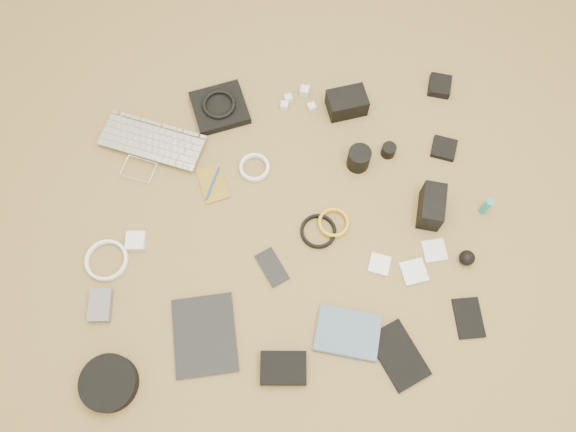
{
  "coord_description": "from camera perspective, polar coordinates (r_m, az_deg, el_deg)",
  "views": [
    {
      "loc": [
        -0.07,
        -0.65,
        1.8
      ],
      "look_at": [
        0.02,
        0.04,
        0.02
      ],
      "focal_mm": 35.0,
      "sensor_mm": 36.0,
      "label": 1
    }
  ],
  "objects": [
    {
      "name": "charger_b",
      "position": [
        2.12,
        -0.37,
        11.16
      ],
      "size": [
        0.03,
        0.03,
        0.03
      ],
      "primitive_type": "cube",
      "rotation": [
        0.0,
        0.0,
        -0.25
      ],
      "color": "silver",
      "rests_on": "ground"
    },
    {
      "name": "cable_yellow",
      "position": [
        1.93,
        4.63,
        -0.76
      ],
      "size": [
        0.14,
        0.14,
        0.01
      ],
      "primitive_type": "torus",
      "rotation": [
        0.0,
        0.0,
        0.4
      ],
      "color": "gold",
      "rests_on": "ground"
    },
    {
      "name": "drive_case",
      "position": [
        1.8,
        -0.48,
        -15.19
      ],
      "size": [
        0.15,
        0.12,
        0.04
      ],
      "primitive_type": "cube",
      "rotation": [
        0.0,
        0.0,
        -0.12
      ],
      "color": "black",
      "rests_on": "ground"
    },
    {
      "name": "air_blower",
      "position": [
        1.95,
        17.72,
        -4.07
      ],
      "size": [
        0.06,
        0.06,
        0.05
      ],
      "primitive_type": "sphere",
      "rotation": [
        0.0,
        0.0,
        0.23
      ],
      "color": "black",
      "rests_on": "ground"
    },
    {
      "name": "lens_cleaner",
      "position": [
        2.02,
        19.47,
        0.93
      ],
      "size": [
        0.03,
        0.03,
        0.09
      ],
      "primitive_type": "cylinder",
      "rotation": [
        0.0,
        0.0,
        -0.2
      ],
      "color": "teal",
      "rests_on": "ground"
    },
    {
      "name": "paperback",
      "position": [
        1.82,
        5.73,
        -14.02
      ],
      "size": [
        0.24,
        0.2,
        0.02
      ],
      "primitive_type": "imported",
      "rotation": [
        0.0,
        0.0,
        1.27
      ],
      "color": "#435A71",
      "rests_on": "ground"
    },
    {
      "name": "charger_d",
      "position": [
        2.12,
        2.42,
        11.0
      ],
      "size": [
        0.03,
        0.03,
        0.03
      ],
      "primitive_type": "cube",
      "rotation": [
        0.0,
        0.0,
        0.26
      ],
      "color": "silver",
      "rests_on": "ground"
    },
    {
      "name": "notebook_black_a",
      "position": [
        1.84,
        11.17,
        -13.71
      ],
      "size": [
        0.18,
        0.23,
        0.01
      ],
      "primitive_type": "cube",
      "rotation": [
        0.0,
        0.0,
        0.37
      ],
      "color": "black",
      "rests_on": "ground"
    },
    {
      "name": "notebook_olive",
      "position": [
        2.0,
        -7.61,
        3.25
      ],
      "size": [
        0.11,
        0.15,
        0.01
      ],
      "primitive_type": "cube",
      "rotation": [
        0.0,
        0.0,
        0.21
      ],
      "color": "olive",
      "rests_on": "ground"
    },
    {
      "name": "lens_b",
      "position": [
        2.05,
        10.18,
        6.59
      ],
      "size": [
        0.07,
        0.07,
        0.05
      ],
      "primitive_type": "cylinder",
      "rotation": [
        0.0,
        0.0,
        -0.38
      ],
      "color": "black",
      "rests_on": "ground"
    },
    {
      "name": "laptop",
      "position": [
        2.08,
        -14.16,
        6.09
      ],
      "size": [
        0.44,
        0.39,
        0.03
      ],
      "primitive_type": "imported",
      "rotation": [
        0.0,
        0.0,
        -0.42
      ],
      "color": "silver",
      "rests_on": "ground"
    },
    {
      "name": "card_reader",
      "position": [
        2.11,
        15.56,
        6.64
      ],
      "size": [
        0.11,
        0.11,
        0.02
      ],
      "primitive_type": "cube",
      "rotation": [
        0.0,
        0.0,
        -0.4
      ],
      "color": "black",
      "rests_on": "ground"
    },
    {
      "name": "dslr_camera",
      "position": [
        2.11,
        6.0,
        11.36
      ],
      "size": [
        0.15,
        0.11,
        0.08
      ],
      "primitive_type": "cube",
      "rotation": [
        0.0,
        0.0,
        0.12
      ],
      "color": "black",
      "rests_on": "ground"
    },
    {
      "name": "headphone_pouch",
      "position": [
        2.13,
        -6.95,
        10.86
      ],
      "size": [
        0.22,
        0.21,
        0.03
      ],
      "primitive_type": "cube",
      "rotation": [
        0.0,
        0.0,
        0.19
      ],
      "color": "black",
      "rests_on": "ground"
    },
    {
      "name": "filter_case_mid",
      "position": [
        1.91,
        12.67,
        -5.55
      ],
      "size": [
        0.09,
        0.09,
        0.01
      ],
      "primitive_type": "cube",
      "rotation": [
        0.0,
        0.0,
        0.12
      ],
      "color": "silver",
      "rests_on": "ground"
    },
    {
      "name": "cable_white_a",
      "position": [
        2.01,
        -3.42,
        4.87
      ],
      "size": [
        0.12,
        0.12,
        0.01
      ],
      "primitive_type": "torus",
      "rotation": [
        0.0,
        0.0,
        0.15
      ],
      "color": "white",
      "rests_on": "ground"
    },
    {
      "name": "battery_charger",
      "position": [
        1.93,
        -18.51,
        -8.62
      ],
      "size": [
        0.08,
        0.11,
        0.03
      ],
      "primitive_type": "cube",
      "rotation": [
        0.0,
        0.0,
        -0.1
      ],
      "color": "#5D5C62",
      "rests_on": "ground"
    },
    {
      "name": "filter_case_left",
      "position": [
        1.9,
        9.28,
        -4.86
      ],
      "size": [
        0.09,
        0.09,
        0.01
      ],
      "primitive_type": "cube",
      "rotation": [
        0.0,
        0.0,
        -0.39
      ],
      "color": "silver",
      "rests_on": "ground"
    },
    {
      "name": "notebook_black_b",
      "position": [
        1.92,
        17.86,
        -9.83
      ],
      "size": [
        0.09,
        0.13,
        0.01
      ],
      "primitive_type": "cube",
      "rotation": [
        0.0,
        0.0,
        -0.03
      ],
      "color": "black",
      "rests_on": "ground"
    },
    {
      "name": "charger_a",
      "position": [
        2.14,
        0.03,
        11.85
      ],
      "size": [
        0.03,
        0.03,
        0.03
      ],
      "primitive_type": "cube",
      "rotation": [
        0.0,
        0.0,
        0.21
      ],
      "color": "silver",
      "rests_on": "ground"
    },
    {
      "name": "pen_blue",
      "position": [
        1.99,
        -7.64,
        3.34
      ],
      "size": [
        0.06,
        0.12,
        0.01
      ],
      "primitive_type": "cylinder",
      "rotation": [
        1.57,
        0.0,
        -0.42
      ],
      "color": "#123595",
      "rests_on": "notebook_olive"
    },
    {
      "name": "power_brick",
      "position": [
        1.96,
        -15.21,
        -2.47
      ],
      "size": [
        0.07,
        0.07,
        0.03
      ],
      "primitive_type": "cube",
      "rotation": [
        0.0,
        0.0,
        -0.12
      ],
      "color": "silver",
      "rests_on": "ground"
    },
    {
      "name": "tablet",
      "position": [
        1.84,
        -8.46,
        -11.88
      ],
      "size": [
        0.2,
        0.26,
        0.01
      ],
      "primitive_type": "cube",
      "rotation": [
        0.0,
        0.0,
        0.02
      ],
      "color": "black",
      "rests_on": "ground"
    },
    {
      "name": "charger_c",
      "position": [
        2.15,
        1.71,
        12.59
      ],
      "size": [
        0.04,
        0.04,
        0.03
      ],
      "primitive_type": "cube",
      "rotation": [
        0.0,
        0.0,
        -0.34
      ],
      "color": "silver",
      "rests_on": "ground"
    },
    {
      "name": "headphones",
      "position": [
        2.11,
        -7.02,
        11.22
      ],
      "size": [
        0.13,
        0.13,
        0.02
      ],
      "primitive_type": "torus",
      "rotation": [
        0.0,
        0.0,
        0.08
      ],
      "color": "black",
      "rests_on": "headphone_pouch"
    },
    {
      "name": "flash",
      "position": [
        1.95,
        14.36,
        0.96
      ],
      "size": [
        0.11,
        0.15,
        0.1
      ],
      "primitive_type": "cube",
      "rotation": [
        0.0,
        0.0,
        -0.31
      ],
      "color": "black",
      "rests_on": "ground"
    },
    {
      "name": "lens_a",
      "position": [
        1.99,
        7.21,
        5.82
      ],
      "size": [
        0.1,
        0.1,
        0.09
      ],
      "primitive_type": "cylinder",
      "rotation": [
        0.0,
        0.0,
        0.24
      ],
      "color": "black",
      "rests_on": "ground"
    },
    {
      "name": "cable_white_b",
      "position": [
        1.97,
        -17.9,
        -4.34
      ],
      "size": [
        0.17,
        0.17,
        0.01
      ],
      "primitive_type": "torus",
      "rotation": [
        0.0,
        0.0,
        0.25
      ],
      "color": "white",
      "rests_on": "ground"
    },
    {
      "name": "cable_black",
      "position": [
        1.91,
        3.09,
        -1.61
      ],
      "size": [
        0.14,
        0.14,
        0.01
      ],
      "primitive_type": "torus",
      "rotation": [
        0.0,
        0.0,
        0.2
      ],
      "color": "black",
      "rests_on": "ground"
    },
    {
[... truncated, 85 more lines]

